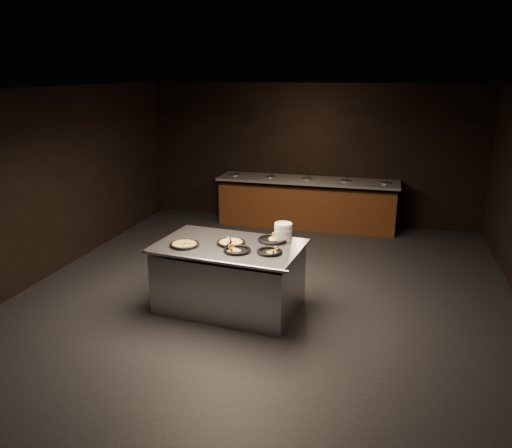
% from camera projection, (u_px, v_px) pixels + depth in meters
% --- Properties ---
extents(room, '(7.02, 8.02, 2.92)m').
position_uv_depth(room, '(265.00, 199.00, 6.79)').
color(room, black).
rests_on(room, ground).
extents(salad_bar, '(3.70, 0.83, 1.18)m').
position_uv_depth(salad_bar, '(306.00, 206.00, 10.37)').
color(salad_bar, '#582914').
rests_on(salad_bar, ground).
extents(serving_counter, '(2.01, 1.40, 0.91)m').
position_uv_depth(serving_counter, '(229.00, 278.00, 6.75)').
color(serving_counter, '#AEB1B6').
rests_on(serving_counter, ground).
extents(plate_stack, '(0.24, 0.24, 0.24)m').
position_uv_depth(plate_stack, '(283.00, 232.00, 6.75)').
color(plate_stack, white).
rests_on(plate_stack, serving_counter).
extents(pan_veggie_whole, '(0.39, 0.39, 0.04)m').
position_uv_depth(pan_veggie_whole, '(184.00, 244.00, 6.55)').
color(pan_veggie_whole, black).
rests_on(pan_veggie_whole, serving_counter).
extents(pan_cheese_whole, '(0.38, 0.38, 0.04)m').
position_uv_depth(pan_cheese_whole, '(231.00, 242.00, 6.63)').
color(pan_cheese_whole, black).
rests_on(pan_cheese_whole, serving_counter).
extents(pan_cheese_slices_a, '(0.41, 0.41, 0.04)m').
position_uv_depth(pan_cheese_slices_a, '(273.00, 239.00, 6.75)').
color(pan_cheese_slices_a, black).
rests_on(pan_cheese_slices_a, serving_counter).
extents(pan_cheese_slices_b, '(0.35, 0.35, 0.04)m').
position_uv_depth(pan_cheese_slices_b, '(237.00, 250.00, 6.35)').
color(pan_cheese_slices_b, black).
rests_on(pan_cheese_slices_b, serving_counter).
extents(pan_veggie_slices, '(0.33, 0.33, 0.04)m').
position_uv_depth(pan_veggie_slices, '(270.00, 251.00, 6.30)').
color(pan_veggie_slices, black).
rests_on(pan_veggie_slices, serving_counter).
extents(server_left, '(0.20, 0.28, 0.15)m').
position_uv_depth(server_left, '(229.00, 239.00, 6.61)').
color(server_left, '#AEB1B6').
rests_on(server_left, serving_counter).
extents(server_right, '(0.24, 0.25, 0.15)m').
position_uv_depth(server_right, '(231.00, 246.00, 6.33)').
color(server_right, '#AEB1B6').
rests_on(server_right, serving_counter).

